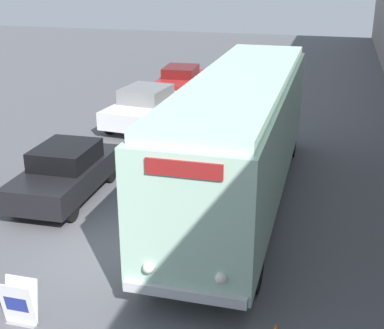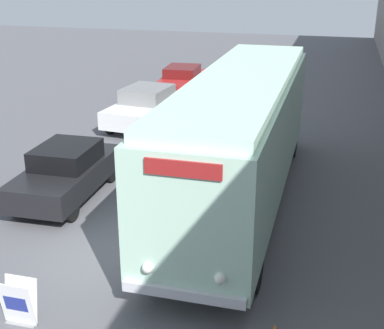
# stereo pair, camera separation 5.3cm
# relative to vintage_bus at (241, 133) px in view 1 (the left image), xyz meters

# --- Properties ---
(ground_plane) EXTENTS (80.00, 80.00, 0.00)m
(ground_plane) POSITION_rel_vintage_bus_xyz_m (-2.06, -3.47, -2.00)
(ground_plane) COLOR #56565B
(vintage_bus) EXTENTS (2.43, 11.15, 3.55)m
(vintage_bus) POSITION_rel_vintage_bus_xyz_m (0.00, 0.00, 0.00)
(vintage_bus) COLOR black
(vintage_bus) RESTS_ON ground_plane
(sign_board) EXTENTS (0.65, 0.34, 0.91)m
(sign_board) POSITION_rel_vintage_bus_xyz_m (-2.90, -6.31, -1.56)
(sign_board) COLOR gray
(sign_board) RESTS_ON ground_plane
(parked_car_near) EXTENTS (1.86, 4.14, 1.50)m
(parked_car_near) POSITION_rel_vintage_bus_xyz_m (-4.73, -0.93, -1.25)
(parked_car_near) COLOR black
(parked_car_near) RESTS_ON ground_plane
(parked_car_mid) EXTENTS (2.38, 4.53, 1.56)m
(parked_car_mid) POSITION_rel_vintage_bus_xyz_m (-4.97, 6.32, -1.21)
(parked_car_mid) COLOR black
(parked_car_mid) RESTS_ON ground_plane
(parked_car_far) EXTENTS (2.09, 4.42, 1.38)m
(parked_car_far) POSITION_rel_vintage_bus_xyz_m (-5.13, 11.90, -1.27)
(parked_car_far) COLOR black
(parked_car_far) RESTS_ON ground_plane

